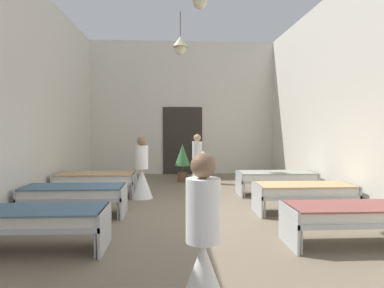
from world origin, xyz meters
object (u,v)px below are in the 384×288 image
at_px(bed_left_row_0, 36,219).
at_px(bed_left_row_2, 96,179).
at_px(bed_right_row_2, 276,177).
at_px(nurse_mid_aisle, 197,165).
at_px(nurse_near_aisle, 142,176).
at_px(nurse_far_aisle, 203,262).
at_px(bed_right_row_0, 353,214).
at_px(potted_plant, 183,159).
at_px(bed_left_row_1, 74,193).
at_px(bed_right_row_1, 304,191).

relative_size(bed_left_row_0, bed_left_row_2, 1.00).
height_order(bed_right_row_2, nurse_mid_aisle, nurse_mid_aisle).
xyz_separation_m(nurse_near_aisle, nurse_mid_aisle, (1.47, 2.32, 0.00)).
bearing_deg(nurse_far_aisle, bed_right_row_2, 39.58).
xyz_separation_m(bed_left_row_2, nurse_far_aisle, (2.13, -5.71, 0.09)).
height_order(bed_right_row_0, potted_plant, potted_plant).
bearing_deg(bed_right_row_0, nurse_far_aisle, -140.39).
relative_size(bed_left_row_1, potted_plant, 1.64).
xyz_separation_m(bed_right_row_0, potted_plant, (-2.27, 6.09, 0.27)).
relative_size(bed_left_row_0, nurse_far_aisle, 1.28).
xyz_separation_m(bed_left_row_0, nurse_mid_aisle, (2.61, 5.86, 0.09)).
xyz_separation_m(bed_right_row_0, bed_right_row_1, (0.00, 1.90, 0.00)).
relative_size(bed_left_row_0, bed_right_row_1, 1.00).
height_order(bed_right_row_1, nurse_far_aisle, nurse_far_aisle).
bearing_deg(bed_left_row_1, bed_right_row_2, 23.18).
bearing_deg(nurse_mid_aisle, nurse_far_aisle, -9.43).
bearing_deg(nurse_near_aisle, bed_right_row_0, -21.24).
height_order(nurse_mid_aisle, nurse_far_aisle, same).
height_order(bed_right_row_0, bed_right_row_2, same).
relative_size(bed_right_row_0, nurse_near_aisle, 1.28).
bearing_deg(potted_plant, bed_left_row_2, -133.37).
distance_m(nurse_near_aisle, nurse_far_aisle, 5.54).
relative_size(bed_right_row_1, bed_left_row_2, 1.00).
distance_m(bed_right_row_2, nurse_far_aisle, 6.16).
distance_m(bed_right_row_1, nurse_near_aisle, 3.69).
relative_size(bed_right_row_1, bed_right_row_2, 1.00).
distance_m(bed_left_row_2, nurse_near_aisle, 1.17).
xyz_separation_m(bed_right_row_1, bed_right_row_2, (0.00, 1.90, 0.00)).
bearing_deg(bed_left_row_1, nurse_near_aisle, 55.29).
height_order(bed_left_row_1, bed_right_row_2, same).
height_order(bed_left_row_0, bed_right_row_1, same).
bearing_deg(bed_left_row_2, bed_right_row_2, 0.00).
xyz_separation_m(bed_right_row_2, potted_plant, (-2.27, 2.29, 0.27)).
height_order(nurse_near_aisle, nurse_mid_aisle, same).
xyz_separation_m(bed_right_row_2, nurse_mid_aisle, (-1.83, 2.06, 0.09)).
bearing_deg(potted_plant, bed_right_row_1, -61.56).
bearing_deg(bed_right_row_0, potted_plant, 110.44).
xyz_separation_m(bed_left_row_0, nurse_near_aisle, (1.14, 3.54, 0.09)).
distance_m(bed_left_row_2, potted_plant, 3.17).
relative_size(nurse_near_aisle, nurse_far_aisle, 1.00).
bearing_deg(nurse_near_aisle, bed_left_row_1, -98.94).
distance_m(bed_right_row_1, bed_right_row_2, 1.90).
bearing_deg(bed_left_row_0, nurse_far_aisle, -41.92).
distance_m(nurse_near_aisle, nurse_mid_aisle, 2.75).
bearing_deg(nurse_near_aisle, bed_right_row_1, -0.66).
relative_size(bed_right_row_0, bed_right_row_2, 1.00).
relative_size(bed_left_row_1, nurse_far_aisle, 1.28).
relative_size(nurse_near_aisle, potted_plant, 1.28).
relative_size(bed_left_row_1, nurse_near_aisle, 1.28).
xyz_separation_m(bed_left_row_1, nurse_far_aisle, (2.13, -3.81, 0.09)).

